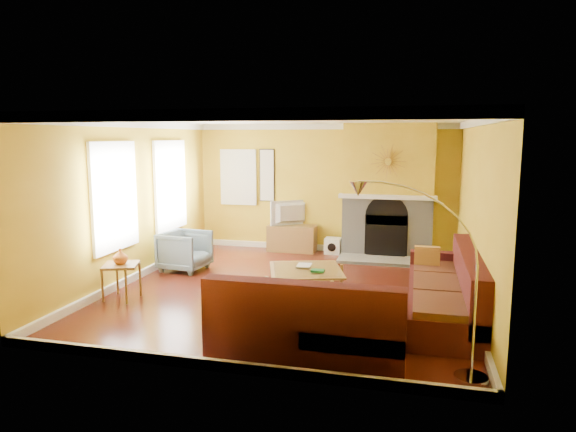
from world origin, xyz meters
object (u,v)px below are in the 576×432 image
(sectional_sofa, at_px, (359,285))
(coffee_table, at_px, (306,282))
(side_table, at_px, (122,281))
(arc_lamp, at_px, (419,282))
(media_console, at_px, (292,238))
(armchair, at_px, (185,251))

(sectional_sofa, bearing_deg, coffee_table, 139.94)
(sectional_sofa, relative_size, side_table, 6.35)
(coffee_table, bearing_deg, arc_lamp, -54.83)
(media_console, xyz_separation_m, armchair, (-1.53, -2.02, 0.08))
(coffee_table, bearing_deg, media_console, 107.44)
(arc_lamp, bearing_deg, media_console, 115.96)
(armchair, bearing_deg, arc_lamp, -122.46)
(armchair, distance_m, side_table, 1.81)
(armchair, distance_m, arc_lamp, 5.34)
(sectional_sofa, xyz_separation_m, coffee_table, (-0.90, 0.76, -0.24))
(side_table, bearing_deg, sectional_sofa, 1.37)
(armchair, xyz_separation_m, side_table, (-0.19, -1.80, -0.09))
(armchair, relative_size, side_table, 1.47)
(coffee_table, xyz_separation_m, arc_lamp, (1.66, -2.36, 0.78))
(media_console, bearing_deg, sectional_sofa, -63.80)
(coffee_table, bearing_deg, side_table, -162.38)
(coffee_table, height_order, media_console, media_console)
(sectional_sofa, distance_m, coffee_table, 1.20)
(sectional_sofa, height_order, coffee_table, sectional_sofa)
(armchair, bearing_deg, side_table, -179.83)
(media_console, bearing_deg, armchair, -127.20)
(media_console, distance_m, arc_lamp, 5.98)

